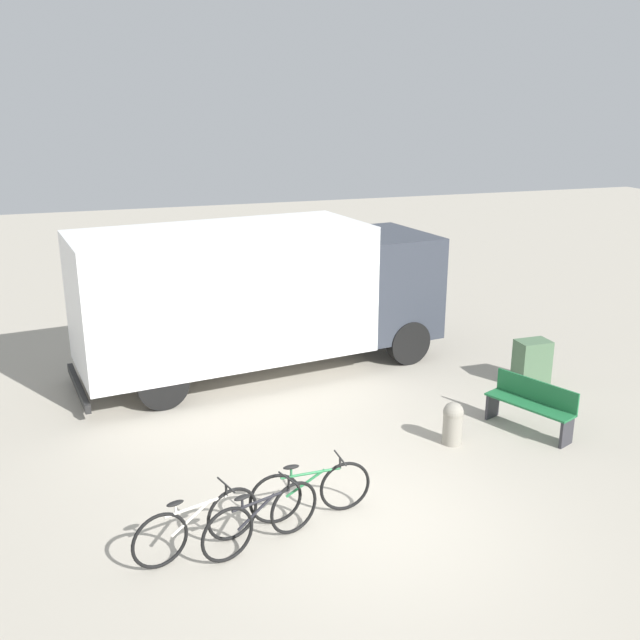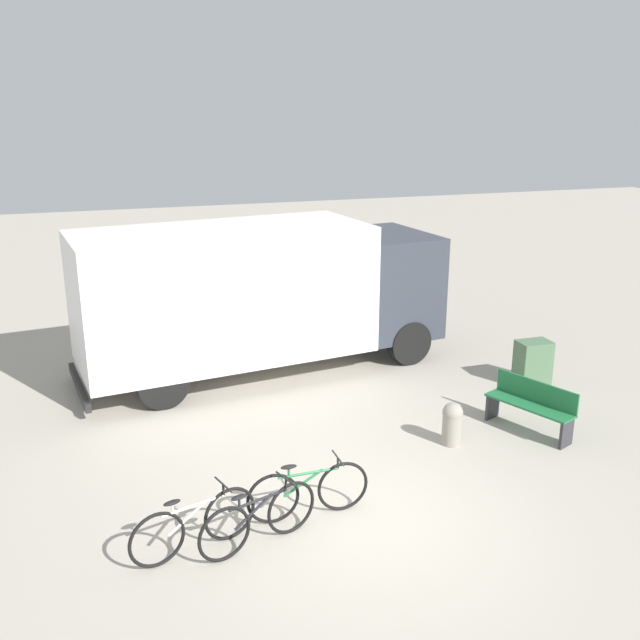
{
  "view_description": "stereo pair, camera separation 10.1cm",
  "coord_description": "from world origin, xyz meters",
  "px_view_note": "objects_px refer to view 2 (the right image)",
  "views": [
    {
      "loc": [
        -3.15,
        -7.59,
        5.38
      ],
      "look_at": [
        0.65,
        3.92,
        1.61
      ],
      "focal_mm": 40.0,
      "sensor_mm": 36.0,
      "label": 1
    },
    {
      "loc": [
        -3.05,
        -7.62,
        5.38
      ],
      "look_at": [
        0.65,
        3.92,
        1.61
      ],
      "focal_mm": 40.0,
      "sensor_mm": 36.0,
      "label": 2
    }
  ],
  "objects_px": {
    "bicycle_far": "(308,491)",
    "bollard_near_bench": "(452,422)",
    "bicycle_near": "(194,525)",
    "bicycle_middle": "(259,519)",
    "park_bench": "(531,404)",
    "utility_box": "(533,363)",
    "delivery_truck": "(259,291)"
  },
  "relations": [
    {
      "from": "bicycle_near",
      "to": "bicycle_middle",
      "type": "bearing_deg",
      "value": -25.81
    },
    {
      "from": "bicycle_far",
      "to": "delivery_truck",
      "type": "bearing_deg",
      "value": 82.58
    },
    {
      "from": "bicycle_near",
      "to": "bollard_near_bench",
      "type": "distance_m",
      "value": 4.69
    },
    {
      "from": "delivery_truck",
      "to": "park_bench",
      "type": "distance_m",
      "value": 5.71
    },
    {
      "from": "bicycle_near",
      "to": "bicycle_middle",
      "type": "relative_size",
      "value": 1.01
    },
    {
      "from": "bollard_near_bench",
      "to": "park_bench",
      "type": "bearing_deg",
      "value": 1.01
    },
    {
      "from": "delivery_truck",
      "to": "utility_box",
      "type": "height_order",
      "value": "delivery_truck"
    },
    {
      "from": "delivery_truck",
      "to": "bicycle_middle",
      "type": "relative_size",
      "value": 4.75
    },
    {
      "from": "delivery_truck",
      "to": "bollard_near_bench",
      "type": "height_order",
      "value": "delivery_truck"
    },
    {
      "from": "park_bench",
      "to": "bollard_near_bench",
      "type": "height_order",
      "value": "park_bench"
    },
    {
      "from": "bicycle_near",
      "to": "utility_box",
      "type": "bearing_deg",
      "value": 8.62
    },
    {
      "from": "park_bench",
      "to": "bollard_near_bench",
      "type": "relative_size",
      "value": 2.19
    },
    {
      "from": "park_bench",
      "to": "utility_box",
      "type": "relative_size",
      "value": 1.78
    },
    {
      "from": "bollard_near_bench",
      "to": "bicycle_near",
      "type": "bearing_deg",
      "value": -159.51
    },
    {
      "from": "bicycle_near",
      "to": "park_bench",
      "type": "bearing_deg",
      "value": -1.46
    },
    {
      "from": "bicycle_near",
      "to": "bicycle_far",
      "type": "distance_m",
      "value": 1.6
    },
    {
      "from": "delivery_truck",
      "to": "bollard_near_bench",
      "type": "relative_size",
      "value": 10.74
    },
    {
      "from": "bollard_near_bench",
      "to": "utility_box",
      "type": "xyz_separation_m",
      "value": [
        2.71,
        1.81,
        0.06
      ]
    },
    {
      "from": "bicycle_middle",
      "to": "bicycle_near",
      "type": "bearing_deg",
      "value": 152.53
    },
    {
      "from": "park_bench",
      "to": "utility_box",
      "type": "height_order",
      "value": "utility_box"
    },
    {
      "from": "bollard_near_bench",
      "to": "utility_box",
      "type": "bearing_deg",
      "value": 33.75
    },
    {
      "from": "bicycle_middle",
      "to": "bollard_near_bench",
      "type": "bearing_deg",
      "value": 7.01
    },
    {
      "from": "bicycle_far",
      "to": "bollard_near_bench",
      "type": "bearing_deg",
      "value": 24.1
    },
    {
      "from": "delivery_truck",
      "to": "bollard_near_bench",
      "type": "distance_m",
      "value": 4.93
    },
    {
      "from": "bicycle_middle",
      "to": "bollard_near_bench",
      "type": "height_order",
      "value": "bicycle_middle"
    },
    {
      "from": "park_bench",
      "to": "utility_box",
      "type": "distance_m",
      "value": 2.16
    },
    {
      "from": "delivery_truck",
      "to": "bicycle_middle",
      "type": "height_order",
      "value": "delivery_truck"
    },
    {
      "from": "bollard_near_bench",
      "to": "utility_box",
      "type": "height_order",
      "value": "utility_box"
    },
    {
      "from": "delivery_truck",
      "to": "park_bench",
      "type": "height_order",
      "value": "delivery_truck"
    },
    {
      "from": "bicycle_middle",
      "to": "utility_box",
      "type": "height_order",
      "value": "utility_box"
    },
    {
      "from": "bicycle_near",
      "to": "bollard_near_bench",
      "type": "height_order",
      "value": "bicycle_near"
    },
    {
      "from": "bicycle_middle",
      "to": "utility_box",
      "type": "relative_size",
      "value": 1.83
    }
  ]
}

